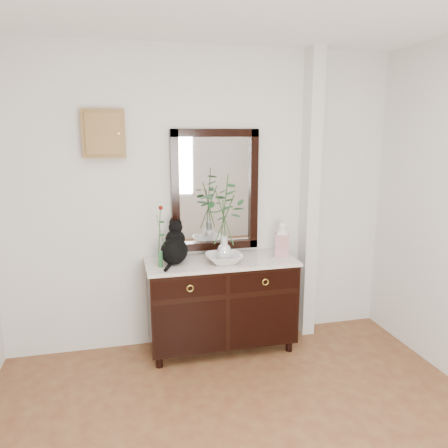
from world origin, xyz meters
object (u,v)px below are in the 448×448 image
object	(u,v)px
sideboard	(221,300)
cat	(174,242)
lotus_bowl	(224,259)
ginger_jar	(282,239)

from	to	relation	value
sideboard	cat	bearing A→B (deg)	178.76
sideboard	lotus_bowl	world-z (taller)	lotus_bowl
sideboard	cat	xyz separation A→B (m)	(-0.41, 0.01, 0.56)
lotus_bowl	ginger_jar	size ratio (longest dim) A/B	0.98
cat	lotus_bowl	distance (m)	0.46
cat	lotus_bowl	size ratio (longest dim) A/B	1.17
cat	ginger_jar	distance (m)	0.99
sideboard	ginger_jar	distance (m)	0.78
cat	sideboard	bearing A→B (deg)	19.07
ginger_jar	lotus_bowl	bearing A→B (deg)	-171.31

